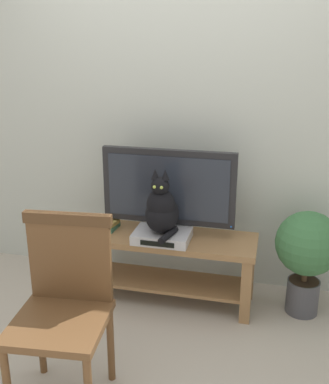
{
  "coord_description": "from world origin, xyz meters",
  "views": [
    {
      "loc": [
        0.69,
        -2.45,
        1.85
      ],
      "look_at": [
        -0.01,
        0.44,
        0.85
      ],
      "focal_mm": 43.72,
      "sensor_mm": 36.0,
      "label": 1
    }
  ],
  "objects": [
    {
      "name": "ground_plane",
      "position": [
        0.0,
        0.0,
        0.0
      ],
      "size": [
        12.0,
        12.0,
        0.0
      ],
      "primitive_type": "plane",
      "color": "#ADA393"
    },
    {
      "name": "potted_plant",
      "position": [
        0.95,
        0.55,
        0.47
      ],
      "size": [
        0.44,
        0.44,
        0.74
      ],
      "color": "#47474C",
      "rests_on": "ground"
    },
    {
      "name": "book_stack",
      "position": [
        -0.48,
        0.51,
        0.53
      ],
      "size": [
        0.2,
        0.18,
        0.06
      ],
      "color": "#38664C",
      "rests_on": "tv_stand"
    },
    {
      "name": "tv_stand",
      "position": [
        -0.01,
        0.49,
        0.35
      ],
      "size": [
        1.27,
        0.42,
        0.5
      ],
      "color": "olive",
      "rests_on": "ground"
    },
    {
      "name": "cat",
      "position": [
        -0.02,
        0.39,
        0.74
      ],
      "size": [
        0.23,
        0.36,
        0.45
      ],
      "color": "black",
      "rests_on": "media_box"
    },
    {
      "name": "tv",
      "position": [
        -0.01,
        0.56,
        0.82
      ],
      "size": [
        0.94,
        0.2,
        0.61
      ],
      "color": "black",
      "rests_on": "tv_stand"
    },
    {
      "name": "media_box",
      "position": [
        -0.02,
        0.41,
        0.54
      ],
      "size": [
        0.38,
        0.28,
        0.07
      ],
      "color": "#BCBCC1",
      "rests_on": "tv_stand"
    },
    {
      "name": "wooden_chair",
      "position": [
        -0.3,
        -0.54,
        0.57
      ],
      "size": [
        0.51,
        0.51,
        0.99
      ],
      "color": "brown",
      "rests_on": "ground"
    },
    {
      "name": "back_wall",
      "position": [
        0.0,
        0.94,
        1.4
      ],
      "size": [
        7.0,
        0.12,
        2.8
      ],
      "primitive_type": "cube",
      "color": "#B7BCB2",
      "rests_on": "ground"
    }
  ]
}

